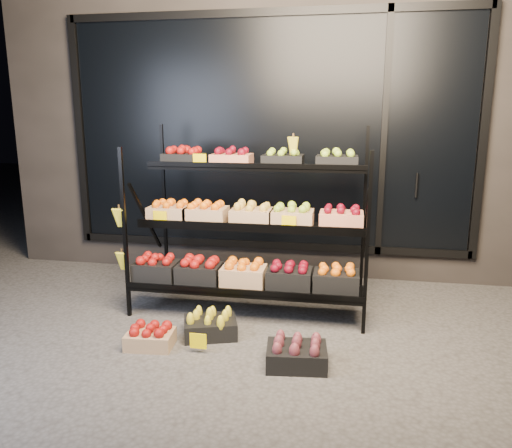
# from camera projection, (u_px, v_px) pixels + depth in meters

# --- Properties ---
(ground) EXTENTS (24.00, 24.00, 0.00)m
(ground) POSITION_uv_depth(u_px,v_px,m) (237.00, 333.00, 4.12)
(ground) COLOR #514F4C
(ground) RESTS_ON ground
(building) EXTENTS (6.00, 2.08, 3.50)m
(building) POSITION_uv_depth(u_px,v_px,m) (280.00, 115.00, 6.22)
(building) COLOR #2D2826
(building) RESTS_ON ground
(display_rack) EXTENTS (2.18, 1.02, 1.68)m
(display_rack) POSITION_uv_depth(u_px,v_px,m) (249.00, 224.00, 4.52)
(display_rack) COLOR black
(display_rack) RESTS_ON ground
(tag_floor_a) EXTENTS (0.13, 0.01, 0.12)m
(tag_floor_a) POSITION_uv_depth(u_px,v_px,m) (198.00, 346.00, 3.76)
(tag_floor_a) COLOR #F3D000
(tag_floor_a) RESTS_ON ground
(floor_crate_left) EXTENTS (0.37, 0.29, 0.19)m
(floor_crate_left) POSITION_uv_depth(u_px,v_px,m) (150.00, 336.00, 3.86)
(floor_crate_left) COLOR tan
(floor_crate_left) RESTS_ON ground
(floor_crate_midleft) EXTENTS (0.49, 0.42, 0.21)m
(floor_crate_midleft) POSITION_uv_depth(u_px,v_px,m) (210.00, 325.00, 4.05)
(floor_crate_midleft) COLOR black
(floor_crate_midleft) RESTS_ON ground
(floor_crate_right) EXTENTS (0.46, 0.36, 0.21)m
(floor_crate_right) POSITION_uv_depth(u_px,v_px,m) (297.00, 353.00, 3.57)
(floor_crate_right) COLOR black
(floor_crate_right) RESTS_ON ground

